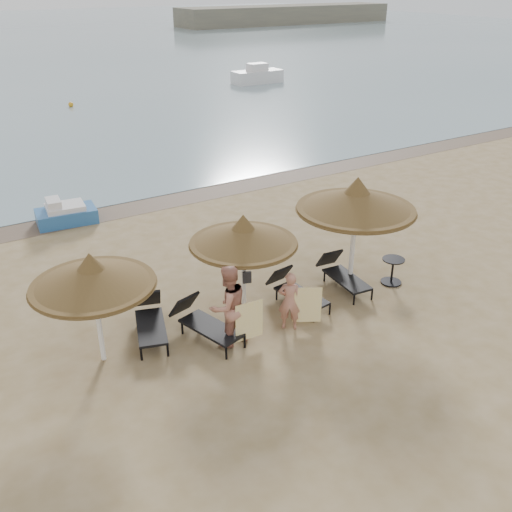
{
  "coord_description": "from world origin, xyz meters",
  "views": [
    {
      "loc": [
        -6.67,
        -9.91,
        7.79
      ],
      "look_at": [
        0.16,
        1.2,
        1.34
      ],
      "focal_mm": 40.0,
      "sensor_mm": 36.0,
      "label": 1
    }
  ],
  "objects_px": {
    "lounger_near_left": "(203,321)",
    "lounger_far_left": "(150,319)",
    "palapa_left": "(92,276)",
    "pedal_boat": "(65,214)",
    "palapa_center": "(243,235)",
    "lounger_far_right": "(342,273)",
    "person_right": "(290,296)",
    "palapa_right": "(356,200)",
    "side_table": "(392,272)",
    "person_left": "(228,300)",
    "lounger_near_right": "(295,290)"
  },
  "relations": [
    {
      "from": "lounger_near_left",
      "to": "lounger_far_left",
      "type": "bearing_deg",
      "value": 127.46
    },
    {
      "from": "palapa_left",
      "to": "pedal_boat",
      "type": "height_order",
      "value": "palapa_left"
    },
    {
      "from": "palapa_center",
      "to": "lounger_near_left",
      "type": "xyz_separation_m",
      "value": [
        -1.41,
        -0.48,
        -1.72
      ]
    },
    {
      "from": "lounger_far_right",
      "to": "person_right",
      "type": "distance_m",
      "value": 2.69
    },
    {
      "from": "palapa_center",
      "to": "lounger_near_left",
      "type": "height_order",
      "value": "palapa_center"
    },
    {
      "from": "palapa_right",
      "to": "palapa_center",
      "type": "bearing_deg",
      "value": 173.32
    },
    {
      "from": "person_right",
      "to": "palapa_center",
      "type": "bearing_deg",
      "value": -32.71
    },
    {
      "from": "palapa_center",
      "to": "side_table",
      "type": "relative_size",
      "value": 3.59
    },
    {
      "from": "lounger_near_left",
      "to": "person_left",
      "type": "relative_size",
      "value": 0.9
    },
    {
      "from": "lounger_near_right",
      "to": "pedal_boat",
      "type": "xyz_separation_m",
      "value": [
        -3.69,
        8.61,
        -0.03
      ]
    },
    {
      "from": "lounger_far_right",
      "to": "pedal_boat",
      "type": "distance_m",
      "value": 10.06
    },
    {
      "from": "side_table",
      "to": "person_right",
      "type": "relative_size",
      "value": 0.42
    },
    {
      "from": "lounger_near_left",
      "to": "lounger_near_right",
      "type": "xyz_separation_m",
      "value": [
        2.75,
        0.12,
        -0.02
      ]
    },
    {
      "from": "lounger_far_right",
      "to": "person_left",
      "type": "bearing_deg",
      "value": -163.79
    },
    {
      "from": "lounger_far_left",
      "to": "side_table",
      "type": "bearing_deg",
      "value": 7.25
    },
    {
      "from": "lounger_near_left",
      "to": "person_right",
      "type": "relative_size",
      "value": 1.19
    },
    {
      "from": "lounger_near_right",
      "to": "person_right",
      "type": "bearing_deg",
      "value": -139.19
    },
    {
      "from": "side_table",
      "to": "pedal_boat",
      "type": "bearing_deg",
      "value": 125.88
    },
    {
      "from": "lounger_far_left",
      "to": "person_left",
      "type": "xyz_separation_m",
      "value": [
        1.41,
        -1.36,
        0.77
      ]
    },
    {
      "from": "side_table",
      "to": "lounger_far_right",
      "type": "bearing_deg",
      "value": 154.38
    },
    {
      "from": "lounger_near_right",
      "to": "side_table",
      "type": "xyz_separation_m",
      "value": [
        2.93,
        -0.55,
        -0.03
      ]
    },
    {
      "from": "palapa_left",
      "to": "lounger_near_right",
      "type": "distance_m",
      "value": 5.4
    },
    {
      "from": "palapa_center",
      "to": "person_left",
      "type": "bearing_deg",
      "value": -134.39
    },
    {
      "from": "lounger_far_right",
      "to": "side_table",
      "type": "distance_m",
      "value": 1.45
    },
    {
      "from": "lounger_far_left",
      "to": "person_left",
      "type": "distance_m",
      "value": 2.1
    },
    {
      "from": "lounger_near_left",
      "to": "palapa_center",
      "type": "bearing_deg",
      "value": 2.77
    },
    {
      "from": "palapa_right",
      "to": "person_right",
      "type": "xyz_separation_m",
      "value": [
        -2.68,
        -0.9,
        -1.63
      ]
    },
    {
      "from": "pedal_boat",
      "to": "lounger_far_left",
      "type": "bearing_deg",
      "value": -85.2
    },
    {
      "from": "palapa_left",
      "to": "palapa_right",
      "type": "bearing_deg",
      "value": -1.94
    },
    {
      "from": "lounger_near_left",
      "to": "person_right",
      "type": "xyz_separation_m",
      "value": [
        1.94,
        -0.8,
        0.48
      ]
    },
    {
      "from": "person_left",
      "to": "person_right",
      "type": "height_order",
      "value": "person_left"
    },
    {
      "from": "palapa_left",
      "to": "lounger_far_left",
      "type": "distance_m",
      "value": 2.21
    },
    {
      "from": "palapa_center",
      "to": "lounger_far_right",
      "type": "relative_size",
      "value": 1.37
    },
    {
      "from": "lounger_near_left",
      "to": "lounger_far_right",
      "type": "xyz_separation_m",
      "value": [
        4.38,
        0.19,
        -0.02
      ]
    },
    {
      "from": "palapa_left",
      "to": "lounger_far_right",
      "type": "distance_m",
      "value": 6.96
    },
    {
      "from": "lounger_near_right",
      "to": "person_left",
      "type": "relative_size",
      "value": 0.84
    },
    {
      "from": "person_left",
      "to": "pedal_boat",
      "type": "distance_m",
      "value": 9.44
    },
    {
      "from": "lounger_near_left",
      "to": "person_right",
      "type": "distance_m",
      "value": 2.15
    },
    {
      "from": "palapa_right",
      "to": "lounger_near_left",
      "type": "bearing_deg",
      "value": -178.77
    },
    {
      "from": "person_left",
      "to": "palapa_left",
      "type": "bearing_deg",
      "value": -25.06
    },
    {
      "from": "lounger_near_left",
      "to": "side_table",
      "type": "bearing_deg",
      "value": -20.2
    },
    {
      "from": "palapa_left",
      "to": "side_table",
      "type": "relative_size",
      "value": 3.59
    },
    {
      "from": "lounger_far_left",
      "to": "side_table",
      "type": "height_order",
      "value": "lounger_far_left"
    },
    {
      "from": "palapa_center",
      "to": "lounger_far_left",
      "type": "bearing_deg",
      "value": 173.07
    },
    {
      "from": "side_table",
      "to": "person_left",
      "type": "height_order",
      "value": "person_left"
    },
    {
      "from": "lounger_near_right",
      "to": "side_table",
      "type": "relative_size",
      "value": 2.6
    },
    {
      "from": "palapa_center",
      "to": "lounger_far_left",
      "type": "height_order",
      "value": "palapa_center"
    },
    {
      "from": "lounger_near_left",
      "to": "pedal_boat",
      "type": "xyz_separation_m",
      "value": [
        -0.94,
        8.73,
        -0.06
      ]
    },
    {
      "from": "palapa_right",
      "to": "lounger_far_left",
      "type": "relative_size",
      "value": 1.53
    },
    {
      "from": "palapa_right",
      "to": "pedal_boat",
      "type": "relative_size",
      "value": 1.52
    }
  ]
}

